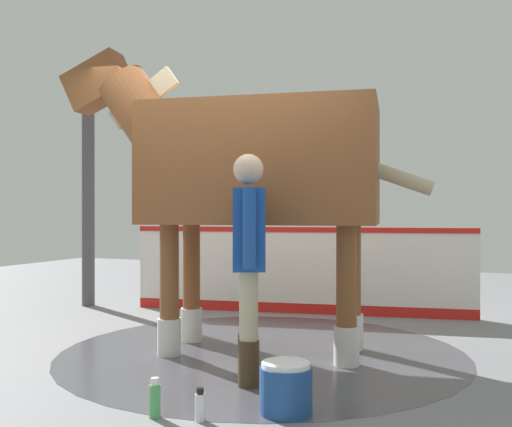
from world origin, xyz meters
name	(u,v)px	position (x,y,z in m)	size (l,w,h in m)	color
ground_plane	(229,355)	(0.00, 0.00, -0.01)	(16.00, 16.00, 0.02)	gray
wet_patch	(262,352)	(-0.17, 0.23, 0.00)	(3.46, 3.46, 0.00)	#4C4C54
barrier_wall	(300,274)	(-2.16, -0.10, 0.47)	(0.75, 4.00, 1.02)	white
roof_post_near	(88,188)	(-1.66, -2.78, 1.51)	(0.16, 0.16, 3.03)	#4C4C51
horse	(250,168)	(-0.15, 0.13, 1.58)	(1.32, 3.27, 2.67)	brown
handler	(248,252)	(0.70, 0.48, 0.93)	(0.61, 0.40, 1.62)	#47331E
wash_bucket	(286,388)	(1.21, 0.94, 0.15)	(0.32, 0.32, 0.31)	#1E478C
bottle_shampoo	(200,406)	(1.52, 0.53, 0.09)	(0.06, 0.06, 0.19)	white
bottle_spray	(155,399)	(1.58, 0.26, 0.11)	(0.07, 0.07, 0.23)	#4CA559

